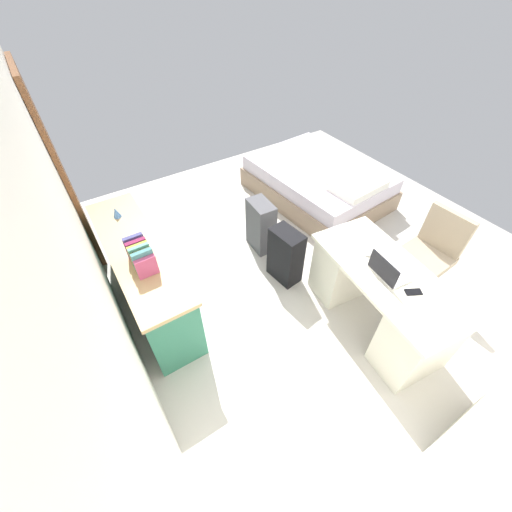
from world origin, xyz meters
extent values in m
plane|color=beige|center=(0.00, 0.00, 0.00)|extent=(5.36, 5.36, 0.00)
cube|color=white|center=(0.00, 2.05, 1.44)|extent=(4.36, 0.10, 2.88)
cube|color=brown|center=(1.63, 1.97, 1.02)|extent=(0.88, 0.05, 2.04)
cube|color=silver|center=(-1.07, -0.09, 0.71)|extent=(1.51, 0.83, 0.04)
cube|color=beige|center=(-1.56, -0.03, 0.34)|extent=(0.47, 0.64, 0.69)
cube|color=beige|center=(-0.58, -0.14, 0.34)|extent=(0.47, 0.64, 0.69)
cylinder|color=black|center=(-1.00, -0.80, 0.02)|extent=(0.52, 0.52, 0.04)
cylinder|color=black|center=(-1.00, -0.80, 0.21)|extent=(0.06, 0.06, 0.42)
cube|color=tan|center=(-1.00, -0.80, 0.46)|extent=(0.48, 0.48, 0.08)
cube|color=tan|center=(-0.99, -1.00, 0.72)|extent=(0.44, 0.08, 0.44)
cube|color=#2D7056|center=(0.37, 1.67, 0.37)|extent=(1.76, 0.44, 0.74)
cube|color=tan|center=(0.37, 1.67, 0.76)|extent=(1.80, 0.48, 0.04)
cube|color=#275F49|center=(-0.02, 1.44, 0.20)|extent=(0.67, 0.01, 0.26)
cube|color=#275F49|center=(0.77, 1.44, 0.20)|extent=(0.67, 0.01, 0.26)
cube|color=gray|center=(0.94, -1.07, 0.14)|extent=(2.00, 1.54, 0.28)
cube|color=silver|center=(0.94, -1.07, 0.38)|extent=(1.93, 1.47, 0.20)
cube|color=white|center=(0.28, -1.12, 0.53)|extent=(0.53, 0.71, 0.10)
cube|color=black|center=(-0.11, 0.28, 0.33)|extent=(0.38, 0.26, 0.65)
cube|color=#4C4C51|center=(0.46, 0.23, 0.32)|extent=(0.37, 0.24, 0.65)
cube|color=silver|center=(-1.08, -0.07, 0.73)|extent=(0.33, 0.26, 0.02)
cube|color=black|center=(-1.06, 0.03, 0.84)|extent=(0.31, 0.05, 0.19)
ellipsoid|color=white|center=(-0.82, -0.11, 0.74)|extent=(0.07, 0.11, 0.03)
cube|color=black|center=(-1.32, -0.08, 0.73)|extent=(0.12, 0.15, 0.01)
cube|color=#B3456E|center=(-0.03, 1.67, 0.87)|extent=(0.04, 0.17, 0.19)
cube|color=#437A7D|center=(0.01, 1.67, 0.89)|extent=(0.04, 0.17, 0.23)
cube|color=#595013|center=(0.05, 1.67, 0.88)|extent=(0.04, 0.17, 0.21)
cube|color=#599F92|center=(0.09, 1.67, 0.89)|extent=(0.03, 0.17, 0.23)
cube|color=#91A734|center=(0.13, 1.67, 0.89)|extent=(0.03, 0.17, 0.22)
cube|color=maroon|center=(0.17, 1.67, 0.89)|extent=(0.04, 0.17, 0.23)
cube|color=brown|center=(0.21, 1.67, 0.87)|extent=(0.04, 0.17, 0.19)
cube|color=#3F4276|center=(0.25, 1.67, 0.89)|extent=(0.04, 0.17, 0.22)
cone|color=#4C7FBF|center=(0.90, 1.67, 0.83)|extent=(0.08, 0.08, 0.11)
camera|label=1|loc=(-2.03, 1.90, 2.78)|focal=22.71mm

